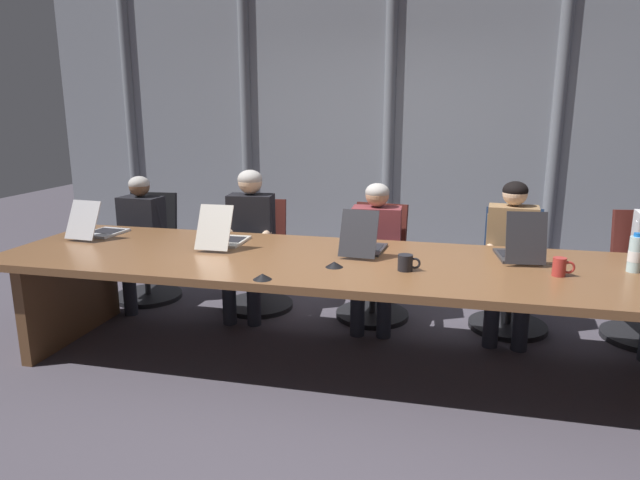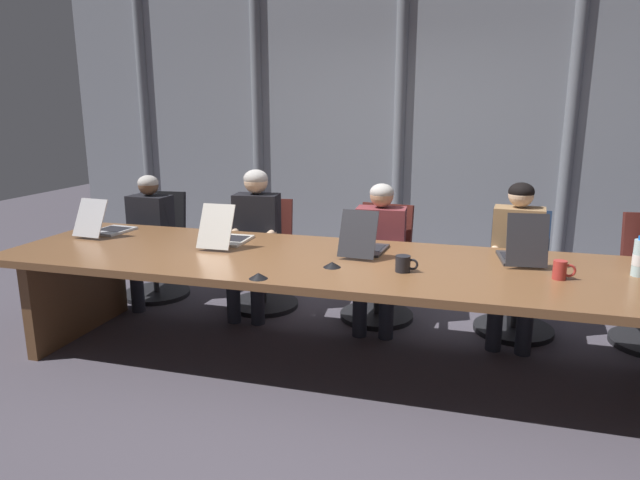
% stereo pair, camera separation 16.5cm
% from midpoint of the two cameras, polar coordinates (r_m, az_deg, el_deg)
% --- Properties ---
extents(ground_plane, '(15.66, 15.66, 0.00)m').
position_cam_midpoint_polar(ground_plane, '(3.84, 2.46, -12.76)').
color(ground_plane, '#47424C').
extents(conference_table, '(4.80, 1.22, 0.74)m').
position_cam_midpoint_polar(conference_table, '(3.61, 2.56, -4.05)').
color(conference_table, brown).
rests_on(conference_table, ground_plane).
extents(curtain_backdrop, '(7.83, 0.17, 3.09)m').
position_cam_midpoint_polar(curtain_backdrop, '(5.92, 7.24, 11.89)').
color(curtain_backdrop, gray).
rests_on(curtain_backdrop, ground_plane).
extents(laptop_left_end, '(0.28, 0.47, 0.29)m').
position_cam_midpoint_polar(laptop_left_end, '(4.61, -22.75, 1.08)').
color(laptop_left_end, '#BCBCC1').
rests_on(laptop_left_end, conference_table).
extents(laptop_left_mid, '(0.25, 0.49, 0.31)m').
position_cam_midpoint_polar(laptop_left_mid, '(4.04, -10.98, 0.32)').
color(laptop_left_mid, beige).
rests_on(laptop_left_mid, conference_table).
extents(laptop_center, '(0.28, 0.47, 0.31)m').
position_cam_midpoint_polar(laptop_center, '(3.76, 3.25, -0.42)').
color(laptop_center, '#2D2D33').
rests_on(laptop_center, conference_table).
extents(laptop_right_mid, '(0.29, 0.43, 0.34)m').
position_cam_midpoint_polar(laptop_right_mid, '(3.76, 18.60, -1.03)').
color(laptop_right_mid, '#2D2D33').
rests_on(laptop_right_mid, conference_table).
extents(office_chair_left_end, '(0.60, 0.60, 0.94)m').
position_cam_midpoint_polar(office_chair_left_end, '(5.31, -18.04, -1.88)').
color(office_chair_left_end, black).
rests_on(office_chair_left_end, ground_plane).
extents(office_chair_left_mid, '(0.60, 0.60, 0.92)m').
position_cam_midpoint_polar(office_chair_left_mid, '(4.85, -7.28, -2.80)').
color(office_chair_left_mid, '#511E19').
rests_on(office_chair_left_mid, ground_plane).
extents(office_chair_center, '(0.60, 0.60, 0.92)m').
position_cam_midpoint_polar(office_chair_center, '(4.61, 4.59, -3.61)').
color(office_chair_center, '#511E19').
rests_on(office_chair_center, ground_plane).
extents(office_chair_right_mid, '(0.60, 0.60, 0.92)m').
position_cam_midpoint_polar(office_chair_right_mid, '(4.58, 17.96, -4.33)').
color(office_chair_right_mid, navy).
rests_on(office_chair_right_mid, ground_plane).
extents(person_left_end, '(0.40, 0.56, 1.12)m').
position_cam_midpoint_polar(person_left_end, '(5.11, -19.21, 0.63)').
color(person_left_end, black).
rests_on(person_left_end, ground_plane).
extents(person_left_mid, '(0.42, 0.57, 1.20)m').
position_cam_midpoint_polar(person_left_mid, '(4.64, -8.30, 0.70)').
color(person_left_mid, black).
rests_on(person_left_mid, ground_plane).
extents(person_center, '(0.41, 0.56, 1.12)m').
position_cam_midpoint_polar(person_center, '(4.37, 4.60, -0.61)').
color(person_center, brown).
rests_on(person_center, ground_plane).
extents(person_right_mid, '(0.40, 0.57, 1.16)m').
position_cam_midpoint_polar(person_right_mid, '(4.34, 17.94, -1.07)').
color(person_right_mid, olive).
rests_on(person_right_mid, ground_plane).
extents(water_bottle_primary, '(0.08, 0.08, 0.24)m').
position_cam_midpoint_polar(water_bottle_primary, '(3.76, 28.49, -1.30)').
color(water_bottle_primary, silver).
rests_on(water_bottle_primary, conference_table).
extents(coffee_mug_near, '(0.14, 0.09, 0.10)m').
position_cam_midpoint_polar(coffee_mug_near, '(3.37, 7.42, -2.33)').
color(coffee_mug_near, black).
rests_on(coffee_mug_near, conference_table).
extents(coffee_mug_far, '(0.13, 0.08, 0.11)m').
position_cam_midpoint_polar(coffee_mug_far, '(3.49, 22.17, -2.58)').
color(coffee_mug_far, '#B2332D').
rests_on(coffee_mug_far, conference_table).
extents(conference_mic_left_side, '(0.11, 0.11, 0.03)m').
position_cam_midpoint_polar(conference_mic_left_side, '(3.42, 0.09, -2.52)').
color(conference_mic_left_side, black).
rests_on(conference_mic_left_side, conference_table).
extents(conference_mic_middle, '(0.11, 0.11, 0.03)m').
position_cam_midpoint_polar(conference_mic_middle, '(3.21, -7.39, -3.74)').
color(conference_mic_middle, black).
rests_on(conference_mic_middle, conference_table).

